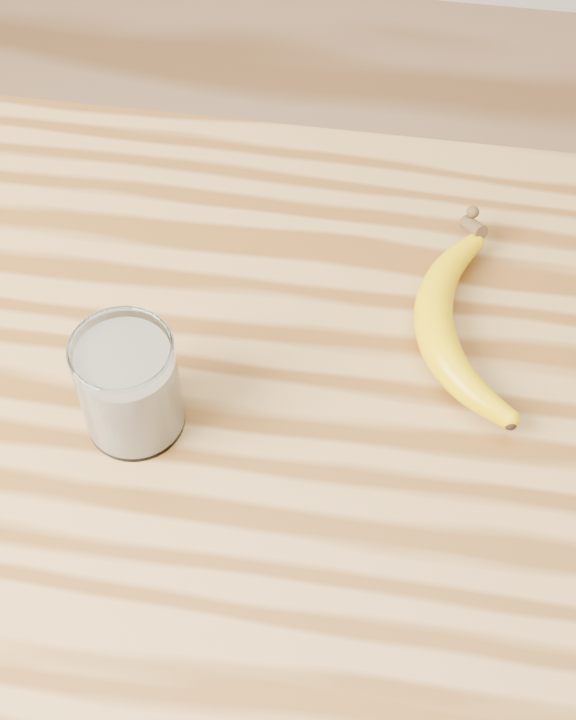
# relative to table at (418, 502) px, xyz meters

# --- Properties ---
(room) EXTENTS (4.04, 4.04, 2.70)m
(room) POSITION_rel_table_xyz_m (0.00, 0.00, 0.58)
(room) COLOR olive
(room) RESTS_ON ground
(table) EXTENTS (1.20, 0.80, 0.90)m
(table) POSITION_rel_table_xyz_m (0.00, 0.00, 0.00)
(table) COLOR olive
(table) RESTS_ON ground
(smoothie_glass) EXTENTS (0.09, 0.09, 0.11)m
(smoothie_glass) POSITION_rel_table_xyz_m (-0.27, -0.02, 0.18)
(smoothie_glass) COLOR white
(smoothie_glass) RESTS_ON table
(banana) EXTENTS (0.17, 0.34, 0.04)m
(banana) POSITION_rel_table_xyz_m (-0.01, 0.11, 0.15)
(banana) COLOR #D2AA00
(banana) RESTS_ON table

